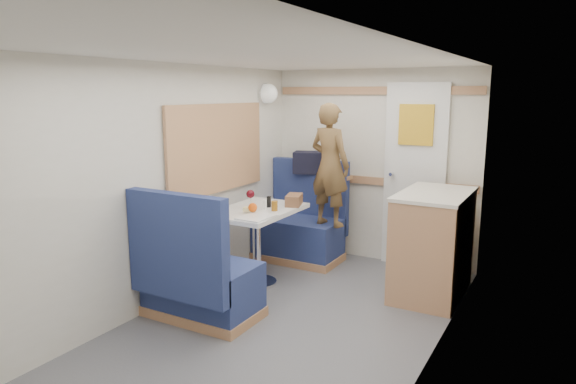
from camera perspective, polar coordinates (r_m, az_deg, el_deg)
The scene contains 26 objects.
floor at distance 3.80m, azimuth -3.26°, elevation -16.62°, with size 4.50×4.50×0.00m, color #515156.
ceiling at distance 3.38m, azimuth -3.64°, elevation 15.05°, with size 4.50×4.50×0.00m, color silver.
wall_back at distance 5.45m, azimuth 9.43°, elevation 2.83°, with size 2.20×0.02×2.00m, color silver.
wall_left at distance 4.14m, azimuth -16.37°, elevation -0.04°, with size 0.02×4.50×2.00m, color silver.
wall_right at distance 3.02m, azimuth 14.47°, elevation -3.94°, with size 0.02×4.50×2.00m, color silver.
oak_trim_low at distance 5.46m, azimuth 9.31°, elevation 1.25°, with size 2.15×0.02×0.08m, color #A9764C.
oak_trim_high at distance 5.38m, azimuth 9.62°, elevation 11.05°, with size 2.15×0.02×0.08m, color #A9764C.
side_window at distance 4.83m, azimuth -7.89°, elevation 4.83°, with size 0.04×1.30×0.72m, color #ACB99D.
rear_door at distance 5.29m, azimuth 13.88°, elevation 2.11°, with size 0.62×0.12×1.86m.
dinette_table at distance 4.71m, azimuth -3.48°, elevation -3.70°, with size 0.62×0.92×0.72m.
bench_far at distance 5.50m, azimuth 1.43°, elevation -4.39°, with size 0.90×0.59×1.05m.
bench_near at distance 4.13m, azimuth -10.02°, elevation -9.89°, with size 0.90×0.59×1.05m.
ledge at distance 5.60m, azimuth 2.68°, elevation 1.95°, with size 0.90×0.14×0.04m, color #A9764C.
dome_light at distance 5.49m, azimuth -2.24°, elevation 10.88°, with size 0.20×0.20×0.20m, color white.
galley_counter at distance 4.68m, azimuth 15.74°, elevation -5.49°, with size 0.57×0.92×0.92m.
person at distance 5.07m, azimuth 4.66°, elevation 3.00°, with size 0.44×0.29×1.22m, color brown.
duffel_bag at distance 5.56m, azimuth 3.17°, elevation 3.28°, with size 0.48×0.23×0.23m, color black.
tray at distance 4.33m, azimuth -3.54°, elevation -2.81°, with size 0.23×0.31×0.02m, color white.
orange_fruit at distance 4.47m, azimuth -3.94°, elevation -1.73°, with size 0.08×0.08×0.08m, color #DD4909.
cheese_block at distance 4.50m, azimuth -4.31°, elevation -1.92°, with size 0.10×0.06×0.04m, color #EEE089.
wine_glass at distance 4.69m, azimuth -4.20°, elevation -0.31°, with size 0.08×0.08×0.17m.
tumbler_left at distance 4.60m, azimuth -7.16°, elevation -1.45°, with size 0.07×0.07×0.11m, color white.
beer_glass at distance 4.58m, azimuth -1.51°, elevation -1.56°, with size 0.06×0.06×0.09m, color #8B5614.
pepper_grinder at distance 4.73m, azimuth -2.14°, elevation -1.09°, with size 0.04×0.04×0.10m, color black.
salt_grinder at distance 4.65m, azimuth -2.62°, elevation -1.40°, with size 0.03×0.03×0.08m, color white.
bread_loaf at distance 4.81m, azimuth 0.67°, elevation -0.89°, with size 0.13×0.24×0.10m, color olive.
Camera 1 is at (1.82, -2.83, 1.76)m, focal length 32.00 mm.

